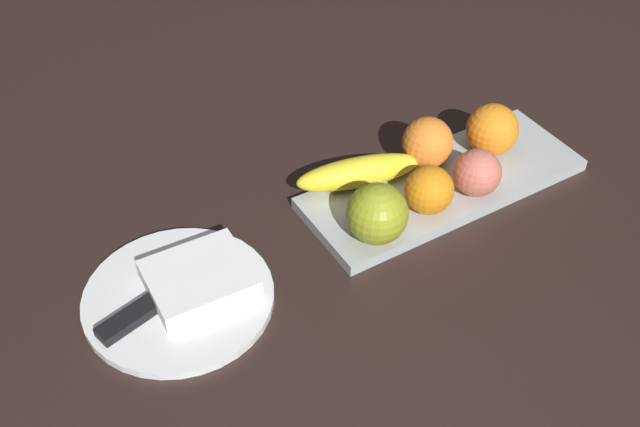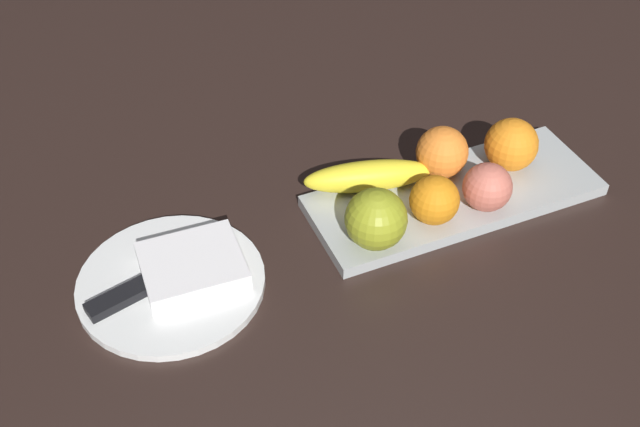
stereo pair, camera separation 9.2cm
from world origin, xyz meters
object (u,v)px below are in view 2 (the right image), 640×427
(orange_center, at_px, (434,200))
(peach, at_px, (487,187))
(knife, at_px, (137,290))
(orange_near_apple, at_px, (511,145))
(dinner_plate, at_px, (171,283))
(fruit_tray, at_px, (453,196))
(apple, at_px, (376,219))
(orange_near_banana, at_px, (440,153))
(folded_napkin, at_px, (192,266))
(banana, at_px, (368,176))

(orange_center, relative_size, peach, 1.00)
(orange_center, bearing_deg, knife, 175.35)
(orange_near_apple, bearing_deg, dinner_plate, -177.87)
(orange_center, bearing_deg, dinner_plate, 174.01)
(fruit_tray, xyz_separation_m, orange_center, (-0.05, -0.03, 0.04))
(peach, bearing_deg, knife, 175.47)
(orange_center, distance_m, peach, 0.07)
(orange_center, distance_m, knife, 0.37)
(orange_center, distance_m, dinner_plate, 0.33)
(apple, bearing_deg, knife, 172.27)
(orange_near_banana, bearing_deg, folded_napkin, -173.32)
(fruit_tray, bearing_deg, apple, -162.50)
(dinner_plate, bearing_deg, orange_near_banana, 6.20)
(orange_near_banana, height_order, peach, orange_near_banana)
(orange_near_apple, xyz_separation_m, orange_near_banana, (-0.09, 0.02, -0.00))
(banana, relative_size, orange_near_apple, 2.36)
(orange_near_banana, bearing_deg, dinner_plate, -173.80)
(orange_center, bearing_deg, orange_near_banana, 55.95)
(folded_napkin, bearing_deg, dinner_plate, 180.00)
(dinner_plate, bearing_deg, banana, 10.25)
(banana, bearing_deg, peach, -21.72)
(fruit_tray, xyz_separation_m, knife, (-0.42, -0.00, 0.01))
(fruit_tray, relative_size, orange_near_banana, 5.58)
(fruit_tray, distance_m, banana, 0.12)
(fruit_tray, relative_size, orange_center, 6.16)
(orange_near_apple, relative_size, peach, 1.14)
(orange_near_apple, bearing_deg, folded_napkin, -177.74)
(orange_near_apple, xyz_separation_m, orange_center, (-0.14, -0.05, -0.00))
(orange_near_apple, distance_m, dinner_plate, 0.47)
(orange_near_apple, distance_m, orange_center, 0.15)
(banana, bearing_deg, orange_near_apple, 5.05)
(folded_napkin, bearing_deg, orange_near_apple, 2.26)
(apple, bearing_deg, fruit_tray, 17.50)
(orange_near_banana, xyz_separation_m, orange_center, (-0.05, -0.08, -0.00))
(apple, bearing_deg, folded_napkin, 168.75)
(fruit_tray, xyz_separation_m, folded_napkin, (-0.35, 0.00, 0.01))
(knife, bearing_deg, orange_near_apple, -11.86)
(banana, relative_size, dinner_plate, 0.76)
(banana, distance_m, orange_near_banana, 0.10)
(banana, height_order, orange_near_apple, orange_near_apple)
(dinner_plate, height_order, folded_napkin, folded_napkin)
(fruit_tray, height_order, dinner_plate, fruit_tray)
(fruit_tray, bearing_deg, knife, -179.39)
(orange_near_apple, height_order, knife, orange_near_apple)
(dinner_plate, distance_m, folded_napkin, 0.03)
(banana, bearing_deg, knife, -155.60)
(orange_near_apple, distance_m, peach, 0.09)
(peach, relative_size, knife, 0.35)
(fruit_tray, bearing_deg, orange_near_apple, 10.64)
(folded_napkin, bearing_deg, fruit_tray, 0.00)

